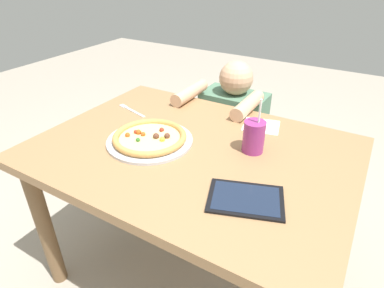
# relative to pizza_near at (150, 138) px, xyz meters

# --- Properties ---
(ground_plane) EXTENTS (8.00, 8.00, 0.00)m
(ground_plane) POSITION_rel_pizza_near_xyz_m (0.17, 0.05, -0.77)
(ground_plane) COLOR #9E9384
(dining_table) EXTENTS (1.27, 0.93, 0.75)m
(dining_table) POSITION_rel_pizza_near_xyz_m (0.17, 0.05, -0.12)
(dining_table) COLOR #936D47
(dining_table) RESTS_ON ground
(pizza_near) EXTENTS (0.36, 0.36, 0.04)m
(pizza_near) POSITION_rel_pizza_near_xyz_m (0.00, 0.00, 0.00)
(pizza_near) COLOR #B7B7BC
(pizza_near) RESTS_ON dining_table
(drink_cup_colored) EXTENTS (0.09, 0.09, 0.23)m
(drink_cup_colored) POSITION_rel_pizza_near_xyz_m (0.40, 0.15, 0.05)
(drink_cup_colored) COLOR #8C2D72
(drink_cup_colored) RESTS_ON dining_table
(paper_napkin) EXTENTS (0.19, 0.18, 0.00)m
(paper_napkin) POSITION_rel_pizza_near_xyz_m (0.35, 0.38, -0.02)
(paper_napkin) COLOR white
(paper_napkin) RESTS_ON dining_table
(fork) EXTENTS (0.20, 0.07, 0.00)m
(fork) POSITION_rel_pizza_near_xyz_m (-0.28, 0.21, -0.02)
(fork) COLOR silver
(fork) RESTS_ON dining_table
(tablet) EXTENTS (0.28, 0.24, 0.01)m
(tablet) POSITION_rel_pizza_near_xyz_m (0.49, -0.14, -0.01)
(tablet) COLOR black
(tablet) RESTS_ON dining_table
(diner_seated) EXTENTS (0.41, 0.52, 0.92)m
(diner_seated) POSITION_rel_pizza_near_xyz_m (0.07, 0.71, -0.35)
(diner_seated) COLOR #333847
(diner_seated) RESTS_ON ground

